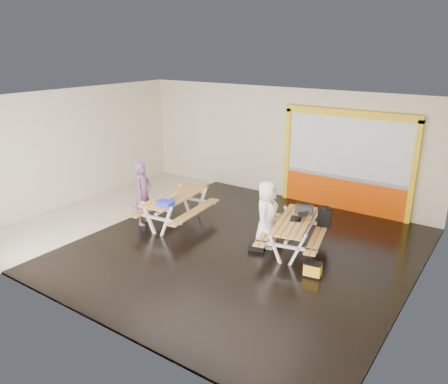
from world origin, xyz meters
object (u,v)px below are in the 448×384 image
Objects in this scene: blue_pouch at (165,203)px; backpack at (324,217)px; laptop_left at (170,197)px; fluke_bag at (313,270)px; toolbox at (304,209)px; dark_case at (257,247)px; laptop_right at (298,217)px; person_left at (143,194)px; picnic_table_left at (176,203)px; person_right at (267,215)px; picnic_table_right at (294,227)px.

backpack reaches higher than blue_pouch.
blue_pouch is (0.23, -0.43, 0.01)m from laptop_left.
fluke_bag is (0.47, -1.67, -0.54)m from backpack.
dark_case is at bearing -125.37° from toolbox.
fluke_bag is at bearing -49.79° from laptop_right.
picnic_table_left is at bearing -74.77° from person_left.
laptop_left is 0.89× the size of backpack.
fluke_bag is (5.00, -0.09, -0.70)m from person_left.
person_right is 0.75m from laptop_right.
laptop_right is at bearing 12.69° from laptop_left.
person_left reaches higher than laptop_left.
picnic_table_right is 3.37m from laptop_left.
backpack is (0.45, 0.22, -0.17)m from toolbox.
laptop_left is 1.02× the size of toolbox.
person_right reaches higher than backpack.
fluke_bag is (1.63, -0.44, 0.08)m from dark_case.
dark_case is (-0.78, -0.56, -0.75)m from laptop_right.
person_left is 4.34× the size of blue_pouch.
laptop_right reaches higher than picnic_table_left.
toolbox reaches higher than laptop_left.
laptop_right is 1.22m from dark_case.
person_right is 2.58m from blue_pouch.
fluke_bag is (0.85, -1.01, -0.67)m from laptop_right.
picnic_table_right is at bearing 11.56° from laptop_left.
backpack is at bearing -63.52° from person_right.
dark_case is 1.69m from fluke_bag.
picnic_table_right is 0.87m from backpack.
picnic_table_left is at bearing 172.66° from fluke_bag.
backpack is (3.73, 1.42, -0.18)m from laptop_left.
picnic_table_right is at bearing 6.44° from picnic_table_left.
laptop_right is at bearing -93.89° from person_left.
laptop_right is at bearing 35.94° from dark_case.
dark_case is at bearing -144.06° from laptop_right.
person_right reaches higher than fluke_bag.
laptop_right and blue_pouch have the same top height.
picnic_table_right is at bearing -126.01° from laptop_right.
picnic_table_left reaches higher than picnic_table_right.
toolbox reaches higher than blue_pouch.
backpack is 1.81m from fluke_bag.
laptop_left is (-3.29, -0.67, 0.29)m from picnic_table_right.
laptop_left reaches higher than fluke_bag.
picnic_table_right is at bearing -94.80° from person_left.
picnic_table_left is 4.38× the size of backpack.
picnic_table_right is 0.27m from laptop_right.
person_right is 3.57× the size of laptop_left.
picnic_table_right is 1.00m from dark_case.
person_right is (3.45, 0.66, -0.05)m from person_left.
picnic_table_right is at bearing -88.38° from person_right.
person_right is at bearing -132.39° from toolbox.
blue_pouch reaches higher than dark_case.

